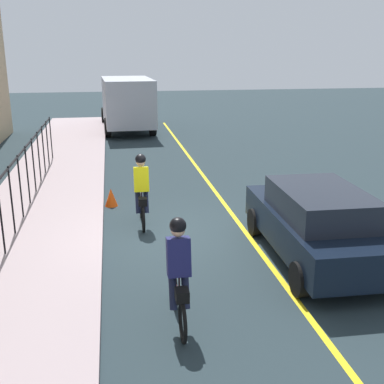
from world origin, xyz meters
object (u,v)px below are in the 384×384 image
Objects in this scene: cyclist_lead at (142,191)px; traffic_cone_near at (111,197)px; patrol_sedan at (316,223)px; box_truck_background at (126,101)px; cyclist_follow at (179,274)px.

cyclist_lead reaches higher than traffic_cone_near.
cyclist_lead is 4.31m from patrol_sedan.
cyclist_lead is 14.74m from box_truck_background.
box_truck_background is 13.12m from traffic_cone_near.
patrol_sedan is 0.65× the size of box_truck_background.
box_truck_background is 13.31× the size of traffic_cone_near.
cyclist_lead is at bearing 176.64° from box_truck_background.
patrol_sedan is (2.03, -3.15, -0.09)m from cyclist_follow.
cyclist_follow is 6.49m from traffic_cone_near.
patrol_sedan is at bearing -172.10° from box_truck_background.
cyclist_follow is 0.41× the size of patrol_sedan.
cyclist_lead reaches higher than patrol_sedan.
box_truck_background is at bearing -4.21° from traffic_cone_near.
box_truck_background reaches higher than cyclist_lead.
cyclist_lead and cyclist_follow have the same top height.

